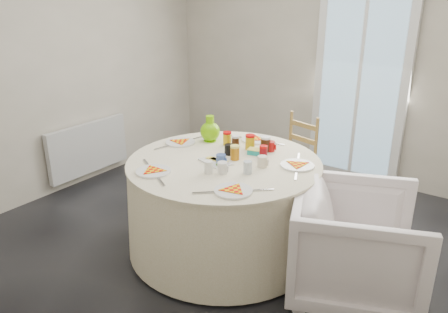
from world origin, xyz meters
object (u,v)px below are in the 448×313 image
Objects in this scene: table at (224,206)px; wooden_chair at (292,155)px; green_pitcher at (210,129)px; armchair at (356,244)px; radiator at (88,148)px.

table is 1.78× the size of wooden_chair.
table is 1.13m from wooden_chair.
wooden_chair is 0.99m from green_pitcher.
green_pitcher is at bearing 57.18° from armchair.
radiator is 1.18× the size of armchair.
armchair is (1.07, 0.04, 0.02)m from table.
radiator is 2.21m from wooden_chair.
armchair is 3.85× the size of green_pitcher.
table reaches higher than radiator.
wooden_chair is at bearing 23.52° from radiator.
green_pitcher reaches higher than table.
green_pitcher is (-0.37, 0.31, 0.49)m from table.
wooden_chair reaches higher than armchair.
green_pitcher reaches higher than armchair.
armchair is (3.07, -0.21, 0.01)m from radiator.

